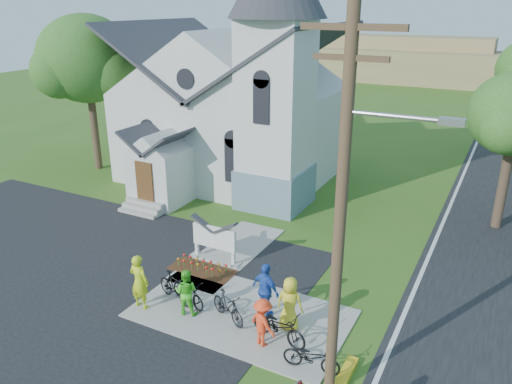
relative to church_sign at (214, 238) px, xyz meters
The scene contains 19 objects.
ground 3.57m from the church_sign, 69.44° to the right, with size 120.00×120.00×0.00m, color #375E1B.
parking_lot 7.86m from the church_sign, 138.12° to the right, with size 20.00×16.00×0.02m, color black.
sidewalk 3.95m from the church_sign, 45.00° to the right, with size 7.00×4.00×0.05m, color #9A968B.
church 11.06m from the church_sign, 114.73° to the left, with size 12.35×12.00×13.00m.
church_sign is the anchor object (origin of this frame).
flower_bed 1.34m from the church_sign, 90.00° to the right, with size 2.60×1.10×0.07m, color #33180E.
utility_pole 9.18m from the church_sign, 35.60° to the right, with size 3.45×0.28×10.00m.
tree_lot_corner 15.53m from the church_sign, 152.02° to the left, with size 5.60×5.60×9.15m.
distant_hills 53.34m from the church_sign, 85.10° to the left, with size 61.00×10.00×5.60m.
cyclist_0 3.96m from the church_sign, 96.53° to the right, with size 0.71×0.46×1.93m, color #C0DB19.
bike_0 3.19m from the church_sign, 74.30° to the right, with size 0.60×1.73×0.91m, color black.
cyclist_1 3.69m from the church_sign, 72.34° to the right, with size 0.77×0.60×1.59m, color #46CE26.
bike_1 3.15m from the church_sign, 83.56° to the right, with size 0.49×1.74×1.05m, color black.
cyclist_2 4.23m from the church_sign, 34.79° to the right, with size 1.09×0.46×1.87m, color blue.
bike_2 5.61m from the church_sign, 37.67° to the right, with size 0.69×1.97×1.04m, color black.
cyclist_3 5.57m from the church_sign, 43.01° to the right, with size 0.99×0.57×1.54m, color #FF411C.
bike_3 4.13m from the church_sign, 51.93° to the right, with size 0.47×1.66×1.00m, color black.
cyclist_4 5.18m from the church_sign, 31.05° to the right, with size 0.86×0.56×1.76m, color yellow.
bike_4 7.15m from the church_sign, 35.80° to the right, with size 0.57×1.65×0.87m, color black.
Camera 1 is at (8.46, -11.65, 9.65)m, focal length 35.00 mm.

